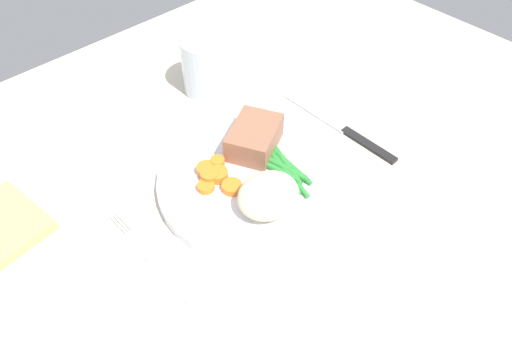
{
  "coord_description": "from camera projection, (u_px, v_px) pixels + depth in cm",
  "views": [
    {
      "loc": [
        -24.53,
        -29.35,
        48.67
      ],
      "look_at": [
        3.72,
        0.98,
        4.6
      ],
      "focal_mm": 33.84,
      "sensor_mm": 36.0,
      "label": 1
    }
  ],
  "objects": [
    {
      "name": "dining_table",
      "position": [
        240.0,
        209.0,
        0.61
      ],
      "size": [
        120.0,
        90.0,
        2.0
      ],
      "color": "beige",
      "rests_on": "ground"
    },
    {
      "name": "carrot_slices",
      "position": [
        215.0,
        175.0,
        0.61
      ],
      "size": [
        5.63,
        6.9,
        1.3
      ],
      "color": "orange",
      "rests_on": "dinner_plate"
    },
    {
      "name": "water_glass",
      "position": [
        208.0,
        68.0,
        0.74
      ],
      "size": [
        7.93,
        7.93,
        8.89
      ],
      "color": "silver",
      "rests_on": "dining_table"
    },
    {
      "name": "knife",
      "position": [
        340.0,
        127.0,
        0.7
      ],
      "size": [
        1.7,
        20.5,
        0.64
      ],
      "rotation": [
        0.0,
        0.0,
        -0.04
      ],
      "color": "black",
      "rests_on": "dining_table"
    },
    {
      "name": "dinner_plate",
      "position": [
        256.0,
        180.0,
        0.62
      ],
      "size": [
        25.19,
        25.19,
        1.6
      ],
      "primitive_type": "cylinder",
      "color": "white",
      "rests_on": "dining_table"
    },
    {
      "name": "green_beans",
      "position": [
        285.0,
        167.0,
        0.62
      ],
      "size": [
        4.62,
        10.41,
        0.89
      ],
      "color": "#2D8C38",
      "rests_on": "dinner_plate"
    },
    {
      "name": "mashed_potatoes",
      "position": [
        268.0,
        195.0,
        0.56
      ],
      "size": [
        7.74,
        6.76,
        3.88
      ],
      "primitive_type": "ellipsoid",
      "color": "beige",
      "rests_on": "dinner_plate"
    },
    {
      "name": "meat_portion",
      "position": [
        254.0,
        138.0,
        0.63
      ],
      "size": [
        9.6,
        8.69,
        3.6
      ],
      "primitive_type": "cube",
      "rotation": [
        0.0,
        0.0,
        0.48
      ],
      "color": "#936047",
      "rests_on": "dinner_plate"
    },
    {
      "name": "fork",
      "position": [
        151.0,
        259.0,
        0.54
      ],
      "size": [
        1.44,
        16.6,
        0.4
      ],
      "rotation": [
        0.0,
        0.0,
        0.03
      ],
      "color": "silver",
      "rests_on": "dining_table"
    }
  ]
}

